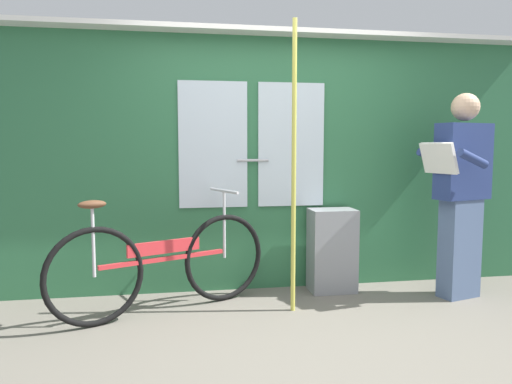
# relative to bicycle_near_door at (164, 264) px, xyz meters

# --- Properties ---
(ground_plane) EXTENTS (5.90, 4.38, 0.04)m
(ground_plane) POSITION_rel_bicycle_near_door_xyz_m (0.98, -0.84, -0.41)
(ground_plane) COLOR #666056
(train_door_wall) EXTENTS (4.90, 0.28, 2.29)m
(train_door_wall) POSITION_rel_bicycle_near_door_xyz_m (0.98, 0.54, 0.81)
(train_door_wall) COLOR #2D6B42
(train_door_wall) RESTS_ON ground_plane
(bicycle_near_door) EXTENTS (1.66, 0.81, 0.94)m
(bicycle_near_door) POSITION_rel_bicycle_near_door_xyz_m (0.00, 0.00, 0.00)
(bicycle_near_door) COLOR black
(bicycle_near_door) RESTS_ON ground_plane
(passenger_reading_newspaper) EXTENTS (0.63, 0.56, 1.74)m
(passenger_reading_newspaper) POSITION_rel_bicycle_near_door_xyz_m (2.49, -0.02, 0.53)
(passenger_reading_newspaper) COLOR slate
(passenger_reading_newspaper) RESTS_ON ground_plane
(trash_bin_by_wall) EXTENTS (0.40, 0.28, 0.74)m
(trash_bin_by_wall) POSITION_rel_bicycle_near_door_xyz_m (1.47, 0.33, -0.02)
(trash_bin_by_wall) COLOR gray
(trash_bin_by_wall) RESTS_ON ground_plane
(handrail_pole) EXTENTS (0.04, 0.04, 2.25)m
(handrail_pole) POSITION_rel_bicycle_near_door_xyz_m (1.00, -0.12, 0.74)
(handrail_pole) COLOR #C6C14C
(handrail_pole) RESTS_ON ground_plane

